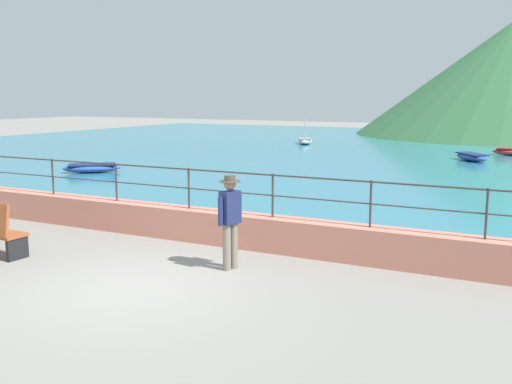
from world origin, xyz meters
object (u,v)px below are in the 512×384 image
person_walking (230,217)px  boat_5 (92,168)px  boat_1 (472,157)px  boat_2 (305,141)px

person_walking → boat_5: bearing=142.4°
boat_1 → boat_5: same height
boat_1 → boat_2: boat_2 is taller
person_walking → boat_2: 27.78m
boat_2 → boat_5: (-2.28, -17.27, -0.01)m
boat_2 → boat_1: bearing=-27.2°
boat_1 → boat_2: size_ratio=0.96×
boat_1 → boat_5: 17.64m
boat_2 → boat_5: 17.42m
boat_1 → boat_5: size_ratio=1.03×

